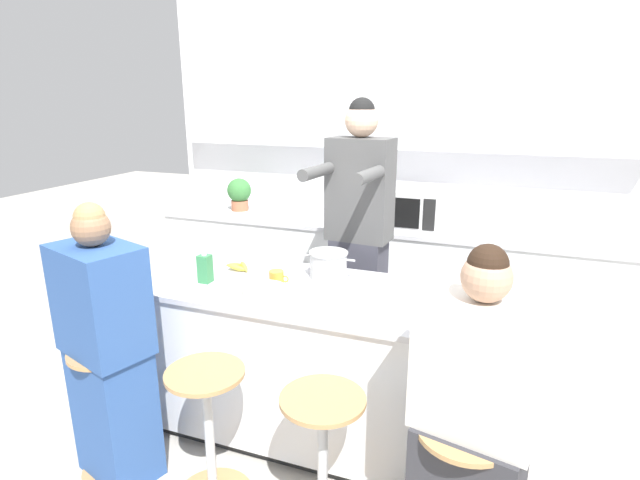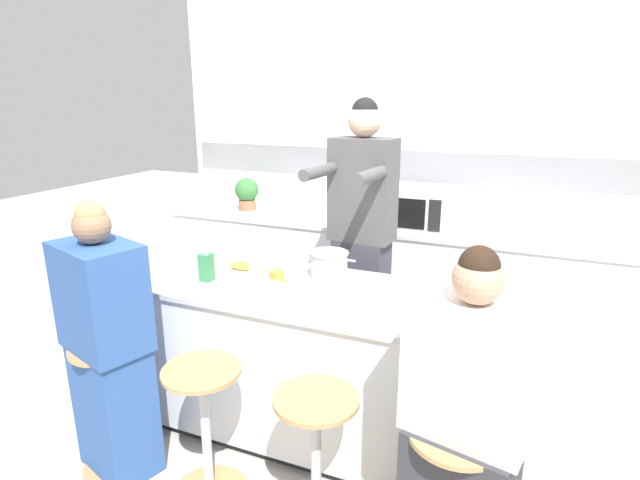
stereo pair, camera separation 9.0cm
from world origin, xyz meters
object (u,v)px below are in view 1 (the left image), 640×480
Objects in this scene: person_wrapped_blanket at (108,355)px; person_seated_near at (470,443)px; fruit_bowl at (264,294)px; banana_bunch at (239,266)px; bar_stool_center_left at (209,434)px; bar_stool_center_right at (323,465)px; juice_carton at (205,268)px; person_cooking at (358,248)px; bar_stool_leftmost at (114,408)px; coffee_cup_near at (277,279)px; potted_plant at (239,193)px; microwave at (410,208)px; cooking_pot at (328,265)px; kitchen_island at (315,362)px.

person_wrapped_blanket is 1.68m from person_seated_near.
fruit_bowl is 1.42× the size of banana_bunch.
person_seated_near is at bearing -0.06° from bar_stool_center_left.
bar_stool_center_left is 1.00× the size of bar_stool_center_right.
juice_carton is at bearing 121.25° from bar_stool_center_left.
juice_carton is (-0.65, -0.73, 0.03)m from person_cooking.
person_cooking reaches higher than bar_stool_leftmost.
person_cooking reaches higher than fruit_bowl.
bar_stool_leftmost is 1.00× the size of bar_stool_center_right.
banana_bunch is 0.93× the size of juice_carton.
juice_carton is at bearing -107.75° from banana_bunch.
bar_stool_center_right is at bearing -51.42° from coffee_cup_near.
juice_carton is at bearing 164.26° from fruit_bowl.
bar_stool_center_left is 2.45× the size of potted_plant.
person_cooking is 11.71× the size of banana_bunch.
microwave is at bearing 119.46° from person_seated_near.
fruit_bowl is 1.72m from microwave.
person_cooking is 10.89× the size of juice_carton.
person_wrapped_blanket is 0.64m from juice_carton.
person_seated_near is at bearing -0.24° from bar_stool_leftmost.
bar_stool_leftmost is 0.49× the size of person_wrapped_blanket.
bar_stool_leftmost is at bearing -120.13° from person_cooking.
person_cooking is 6.60× the size of potted_plant.
person_wrapped_blanket reaches higher than fruit_bowl.
bar_stool_center_left is 1.42m from person_cooking.
cooking_pot is 0.54m from banana_bunch.
coffee_cup_near is (-1.07, 0.61, 0.29)m from person_seated_near.
cooking_pot is at bearing 65.62° from fruit_bowl.
fruit_bowl is 0.80× the size of potted_plant.
bar_stool_center_left is at bearing 18.27° from person_wrapped_blanket.
microwave is at bearing 91.51° from bar_stool_center_right.
cooking_pot is 1.93× the size of banana_bunch.
bar_stool_leftmost is 2.26m from potted_plant.
bar_stool_leftmost is 1.12m from bar_stool_center_right.
banana_bunch reaches higher than bar_stool_center_right.
coffee_cup_near is (-0.21, -0.22, -0.03)m from cooking_pot.
bar_stool_leftmost is 0.83m from juice_carton.
bar_stool_leftmost is 2.25× the size of cooking_pot.
banana_bunch reaches higher than bar_stool_leftmost.
potted_plant is at bearing 152.59° from person_cooking.
kitchen_island is 1.50× the size of person_seated_near.
microwave is at bearing 76.25° from fruit_bowl.
bar_stool_center_left is 6.18× the size of coffee_cup_near.
kitchen_island is 18.76× the size of coffee_cup_near.
microwave is (0.75, 1.32, 0.13)m from banana_bunch.
bar_stool_center_left is 0.49× the size of person_wrapped_blanket.
person_seated_near is at bearing -21.52° from fruit_bowl.
cooking_pot is (0.84, 0.82, 0.59)m from bar_stool_leftmost.
potted_plant reaches higher than bar_stool_leftmost.
person_cooking is (0.06, 0.62, 0.49)m from kitchen_island.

